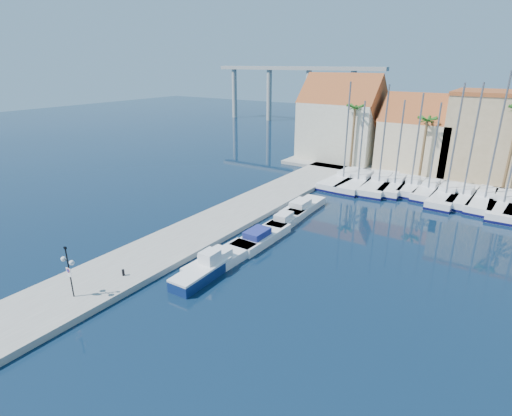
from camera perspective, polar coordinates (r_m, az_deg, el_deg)
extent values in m
plane|color=black|center=(26.24, -9.87, -16.54)|extent=(260.00, 260.00, 0.00)
cube|color=gray|center=(40.18, -5.98, -2.35)|extent=(6.00, 77.00, 0.50)
cube|color=gray|center=(64.75, 28.58, 4.00)|extent=(54.00, 16.00, 0.50)
cylinder|color=black|center=(29.66, -25.09, -8.29)|extent=(0.09, 0.09, 3.76)
cylinder|color=black|center=(29.48, -25.58, -6.70)|extent=(0.47, 0.05, 0.05)
cylinder|color=black|center=(29.11, -25.09, -6.96)|extent=(0.47, 0.05, 0.05)
sphere|color=white|center=(29.67, -25.82, -6.57)|extent=(0.34, 0.34, 0.34)
sphere|color=white|center=(28.92, -24.84, -7.10)|extent=(0.34, 0.34, 0.34)
cube|color=black|center=(28.91, -25.61, -5.16)|extent=(0.21, 0.11, 0.15)
cube|color=white|center=(29.59, -25.21, -8.17)|extent=(0.47, 0.03, 0.47)
cylinder|color=red|center=(29.56, -25.26, -8.10)|extent=(0.32, 0.02, 0.32)
cylinder|color=#1933A5|center=(29.56, -25.28, -8.11)|extent=(0.23, 0.01, 0.23)
cube|color=white|center=(29.74, -25.12, -8.73)|extent=(0.38, 0.03, 0.13)
cylinder|color=black|center=(31.80, -18.43, -8.74)|extent=(0.19, 0.19, 0.49)
cube|color=navy|center=(30.91, -7.82, -9.39)|extent=(1.95, 5.46, 0.81)
cube|color=white|center=(30.67, -7.86, -8.58)|extent=(1.95, 5.46, 0.18)
cube|color=white|center=(31.17, -6.62, -7.00)|extent=(1.21, 1.48, 0.99)
cube|color=white|center=(32.87, -4.97, -7.38)|extent=(2.45, 7.11, 0.80)
cube|color=white|center=(32.08, -5.83, -6.73)|extent=(1.65, 2.51, 0.60)
cube|color=white|center=(36.69, 0.78, -4.24)|extent=(2.26, 6.98, 0.80)
cube|color=navy|center=(35.88, 0.17, -3.60)|extent=(1.57, 2.45, 0.60)
cube|color=white|center=(40.58, 4.35, -1.83)|extent=(2.10, 5.78, 0.80)
cube|color=white|center=(39.85, 4.00, -1.16)|extent=(1.37, 2.05, 0.60)
cube|color=white|center=(44.49, 6.75, 0.10)|extent=(2.40, 7.07, 0.80)
cube|color=white|center=(43.66, 6.37, 0.70)|extent=(1.62, 2.49, 0.60)
cube|color=white|center=(55.82, 12.60, 4.02)|extent=(3.66, 11.20, 1.00)
cube|color=#0C0D3F|center=(55.91, 12.58, 3.70)|extent=(3.73, 11.27, 0.28)
cube|color=white|center=(56.58, 13.16, 5.03)|extent=(2.24, 3.44, 0.60)
cylinder|color=slate|center=(53.92, 12.87, 10.67)|extent=(0.20, 0.20, 12.26)
cube|color=white|center=(55.15, 14.54, 3.66)|extent=(2.93, 11.15, 1.00)
cube|color=#0C0D3F|center=(55.24, 14.51, 3.34)|extent=(2.99, 11.21, 0.28)
cube|color=white|center=(55.96, 15.01, 4.71)|extent=(2.04, 3.35, 0.60)
cylinder|color=slate|center=(53.39, 14.85, 9.20)|extent=(0.20, 0.20, 10.03)
cube|color=white|center=(54.95, 17.24, 3.34)|extent=(3.83, 11.53, 1.00)
cube|color=#0C0D3F|center=(55.04, 17.20, 3.02)|extent=(3.90, 11.59, 0.28)
cube|color=white|center=(55.81, 17.59, 4.41)|extent=(2.32, 3.55, 0.60)
cylinder|color=slate|center=(52.99, 17.82, 9.94)|extent=(0.20, 0.20, 12.04)
cube|color=white|center=(54.62, 19.25, 3.01)|extent=(3.00, 9.60, 1.00)
cube|color=#0C0D3F|center=(54.71, 19.22, 2.69)|extent=(3.06, 9.66, 0.28)
cube|color=white|center=(55.31, 19.56, 4.04)|extent=(1.88, 2.94, 0.60)
cylinder|color=slate|center=(52.89, 19.84, 8.73)|extent=(0.20, 0.20, 10.29)
cube|color=white|center=(54.79, 21.29, 2.81)|extent=(2.38, 8.09, 1.00)
cube|color=#0C0D3F|center=(54.88, 21.25, 2.49)|extent=(2.45, 8.15, 0.28)
cube|color=white|center=(55.34, 21.57, 3.80)|extent=(1.55, 2.46, 0.60)
cylinder|color=slate|center=(53.06, 22.03, 8.95)|extent=(0.20, 0.20, 11.12)
cube|color=white|center=(54.12, 23.45, 2.30)|extent=(2.61, 8.61, 1.00)
cube|color=#0C0D3F|center=(54.21, 23.40, 1.98)|extent=(2.68, 8.67, 0.28)
cube|color=white|center=(54.70, 23.78, 3.31)|extent=(1.67, 2.63, 0.60)
cylinder|color=slate|center=(52.42, 24.17, 8.01)|extent=(0.20, 0.20, 10.19)
cube|color=white|center=(52.89, 25.55, 1.60)|extent=(2.92, 10.38, 1.00)
cube|color=#0C0D3F|center=(52.98, 25.50, 1.27)|extent=(2.98, 10.44, 0.28)
cube|color=white|center=(53.65, 25.89, 2.68)|extent=(1.95, 3.14, 0.60)
cylinder|color=slate|center=(50.87, 26.58, 8.64)|extent=(0.20, 0.20, 12.45)
cube|color=white|center=(53.14, 27.46, 1.37)|extent=(2.60, 9.01, 1.00)
cube|color=#0C0D3F|center=(53.23, 27.41, 1.04)|extent=(2.66, 9.07, 0.28)
cube|color=white|center=(53.78, 27.76, 2.42)|extent=(1.71, 2.73, 0.60)
cylinder|color=slate|center=(51.20, 28.59, 8.42)|extent=(0.20, 0.20, 12.54)
cube|color=white|center=(53.16, 29.91, 0.95)|extent=(3.25, 10.30, 1.00)
cube|color=#0C0D3F|center=(53.25, 29.85, 0.62)|extent=(3.31, 10.37, 0.28)
cube|color=white|center=(53.92, 30.22, 2.03)|extent=(2.03, 3.15, 0.60)
cylinder|color=slate|center=(51.06, 31.26, 8.64)|extent=(0.20, 0.20, 13.77)
cube|color=white|center=(52.58, 31.84, 0.39)|extent=(3.21, 11.32, 1.00)
cube|color=#0C0D3F|center=(52.68, 31.78, 0.07)|extent=(3.28, 11.38, 0.28)
cube|color=white|center=(53.44, 32.05, 1.54)|extent=(2.13, 3.43, 0.60)
cube|color=beige|center=(67.48, 12.00, 10.73)|extent=(12.00, 9.00, 9.00)
cube|color=brown|center=(66.92, 12.29, 14.53)|extent=(12.30, 9.00, 9.00)
cube|color=beige|center=(64.15, 21.95, 8.34)|extent=(10.00, 8.00, 7.00)
cube|color=brown|center=(63.61, 22.36, 11.41)|extent=(10.30, 8.00, 8.00)
cube|color=tan|center=(63.47, 32.13, 8.46)|extent=(14.00, 10.00, 11.00)
cylinder|color=brown|center=(61.44, 13.65, 9.71)|extent=(0.36, 0.36, 9.00)
sphere|color=#225A19|center=(60.85, 13.99, 13.73)|extent=(2.60, 2.60, 2.60)
cylinder|color=brown|center=(58.84, 22.77, 7.77)|extent=(0.36, 0.36, 8.00)
sphere|color=#225A19|center=(58.24, 23.29, 11.46)|extent=(2.60, 2.60, 2.60)
cylinder|color=brown|center=(57.60, 32.65, 6.94)|extent=(0.36, 0.36, 10.00)
cube|color=#9E9E99|center=(110.37, 5.65, 19.26)|extent=(48.00, 2.20, 0.90)
cylinder|color=#9E9E99|center=(121.58, -3.09, 16.10)|extent=(1.40, 1.40, 14.00)
cylinder|color=#9E9E99|center=(114.75, 1.89, 15.87)|extent=(1.40, 1.40, 14.00)
cylinder|color=#9E9E99|center=(108.83, 7.43, 15.49)|extent=(1.40, 1.40, 14.00)
cylinder|color=#9E9E99|center=(103.96, 13.53, 14.91)|extent=(1.40, 1.40, 14.00)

